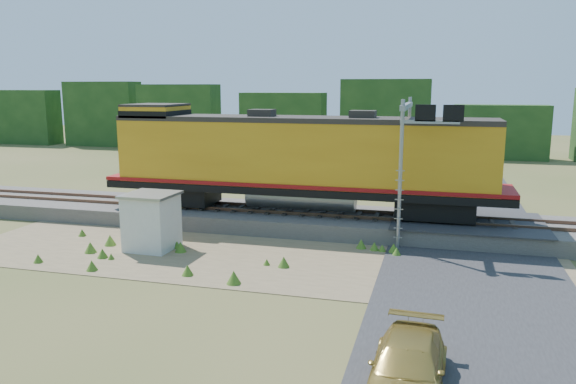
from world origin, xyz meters
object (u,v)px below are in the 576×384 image
(locomotive, at_px, (295,158))
(car, at_px, (407,368))
(shed, at_px, (152,221))
(signal_gantry, at_px, (412,134))

(locomotive, xyz_separation_m, car, (6.52, -14.75, -2.94))
(car, bearing_deg, shed, 144.54)
(shed, relative_size, signal_gantry, 0.38)
(shed, height_order, car, shed)
(signal_gantry, bearing_deg, shed, -155.66)
(signal_gantry, bearing_deg, car, -86.91)
(signal_gantry, xyz_separation_m, car, (0.76, -14.10, -4.37))
(locomotive, xyz_separation_m, shed, (-5.12, -5.57, -2.28))
(locomotive, distance_m, shed, 7.90)
(locomotive, distance_m, signal_gantry, 5.97)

